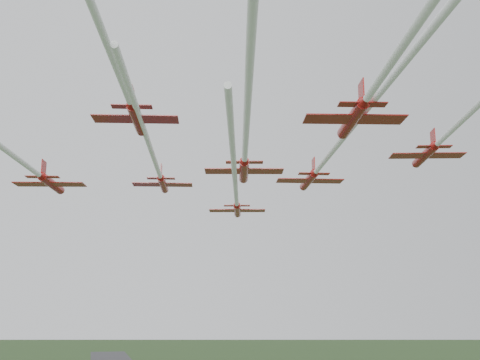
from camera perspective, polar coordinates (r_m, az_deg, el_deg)
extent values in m
cylinder|color=#AA1312|center=(101.10, -0.26, -2.85)|extent=(3.31, 8.98, 1.16)
cone|color=#AA1312|center=(106.46, -0.23, -3.34)|extent=(1.59, 2.12, 1.16)
cone|color=#AA1312|center=(96.06, -0.30, -2.34)|extent=(1.33, 1.48, 1.05)
ellipsoid|color=black|center=(103.25, -0.25, -2.82)|extent=(0.67, 1.08, 0.34)
cube|color=#AA1312|center=(100.23, -0.27, -2.92)|extent=(9.67, 4.93, 0.11)
cube|color=#AA1312|center=(97.05, -0.30, -2.44)|extent=(4.40, 2.26, 0.08)
cube|color=#AA1312|center=(97.47, -0.29, -1.79)|extent=(0.57, 1.87, 2.11)
cylinder|color=silver|center=(70.54, -0.59, 1.37)|extent=(13.06, 49.60, 0.63)
cylinder|color=#AA1312|center=(91.34, -7.31, -0.39)|extent=(2.68, 8.62, 1.11)
cone|color=#AA1312|center=(96.41, -7.09, -1.04)|extent=(1.43, 1.99, 1.11)
cone|color=#AA1312|center=(86.58, -7.55, 0.29)|extent=(1.21, 1.37, 1.01)
ellipsoid|color=black|center=(93.39, -7.22, -0.41)|extent=(0.59, 1.02, 0.32)
cube|color=#AA1312|center=(90.50, -7.35, -0.44)|extent=(9.20, 4.22, 0.10)
cube|color=#AA1312|center=(87.52, -7.50, 0.15)|extent=(4.18, 1.93, 0.08)
cube|color=#AA1312|center=(87.96, -7.47, 0.83)|extent=(0.43, 1.80, 2.02)
cylinder|color=silver|center=(65.35, -9.03, 4.53)|extent=(8.55, 42.33, 0.60)
cylinder|color=#AA1312|center=(86.83, 6.52, -0.03)|extent=(2.73, 9.11, 1.17)
cone|color=#AA1312|center=(92.11, 5.93, -0.77)|extent=(1.49, 2.09, 1.17)
cone|color=#AA1312|center=(81.88, 7.15, 0.75)|extent=(1.27, 1.44, 1.06)
ellipsoid|color=black|center=(88.97, 6.28, -0.06)|extent=(0.62, 1.07, 0.34)
cube|color=#AA1312|center=(85.95, 6.63, -0.08)|extent=(9.70, 4.36, 0.11)
cube|color=#AA1312|center=(82.85, 7.02, 0.59)|extent=(4.41, 2.00, 0.09)
cube|color=#AA1312|center=(83.32, 6.97, 1.34)|extent=(0.44, 1.90, 2.13)
cylinder|color=silver|center=(57.64, 11.92, 6.59)|extent=(9.45, 49.90, 0.64)
cylinder|color=#AA1312|center=(78.03, -17.43, -0.34)|extent=(2.80, 8.28, 1.07)
cone|color=#AA1312|center=(82.74, -16.50, -1.07)|extent=(1.41, 1.93, 1.07)
cone|color=#AA1312|center=(73.64, -18.42, 0.44)|extent=(1.20, 1.34, 0.97)
ellipsoid|color=black|center=(79.93, -17.04, -0.36)|extent=(0.59, 0.99, 0.31)
cube|color=#AA1312|center=(77.26, -17.60, -0.39)|extent=(8.87, 4.28, 0.10)
cube|color=#AA1312|center=(74.49, -18.22, 0.28)|extent=(4.04, 1.96, 0.08)
cube|color=#AA1312|center=(74.91, -18.12, 1.04)|extent=(0.47, 1.73, 1.94)
cylinder|color=#AA1312|center=(75.49, 0.38, 0.89)|extent=(3.34, 9.39, 1.21)
cone|color=#AA1312|center=(81.02, 0.33, -0.04)|extent=(1.64, 2.21, 1.21)
cone|color=#AA1312|center=(70.30, 0.43, 1.91)|extent=(1.38, 1.54, 1.10)
ellipsoid|color=black|center=(77.74, 0.36, 0.83)|extent=(0.69, 1.13, 0.35)
cube|color=#AA1312|center=(74.57, 0.39, 0.85)|extent=(10.10, 5.02, 0.11)
cube|color=#AA1312|center=(71.32, 0.42, 1.70)|extent=(4.59, 2.30, 0.09)
cube|color=#AA1312|center=(71.84, 0.42, 2.59)|extent=(0.56, 1.96, 2.20)
cylinder|color=silver|center=(50.02, 0.76, 7.91)|extent=(10.14, 40.27, 0.66)
cylinder|color=#AA1312|center=(78.46, 17.14, 2.25)|extent=(3.37, 8.61, 1.12)
cone|color=#AA1312|center=(83.35, 16.21, 1.34)|extent=(1.56, 2.06, 1.12)
cone|color=#AA1312|center=(73.90, 18.12, 3.22)|extent=(1.30, 1.44, 1.01)
ellipsoid|color=black|center=(80.45, 16.74, 2.17)|extent=(0.67, 1.04, 0.32)
cube|color=#AA1312|center=(77.64, 17.30, 2.23)|extent=(9.31, 4.91, 0.10)
cube|color=#AA1312|center=(74.79, 17.92, 3.02)|extent=(4.24, 2.25, 0.08)
cube|color=#AA1312|center=(75.27, 17.82, 3.80)|extent=(0.58, 1.79, 2.03)
cylinder|color=#AA1312|center=(61.85, -9.76, 5.70)|extent=(2.63, 8.27, 1.06)
cone|color=#AA1312|center=(66.56, -9.24, 4.36)|extent=(1.38, 1.91, 1.06)
cone|color=#AA1312|center=(57.45, -10.34, 7.16)|extent=(1.17, 1.33, 0.97)
ellipsoid|color=black|center=(63.79, -9.54, 5.49)|extent=(0.58, 0.98, 0.31)
cube|color=#AA1312|center=(61.05, -9.86, 5.71)|extent=(8.84, 4.11, 0.10)
cube|color=#AA1312|center=(58.31, -10.22, 6.86)|extent=(4.02, 1.89, 0.08)
cube|color=#AA1312|center=(58.85, -10.15, 7.77)|extent=(0.43, 1.73, 1.93)
cylinder|color=#AA1312|center=(59.09, 10.61, 5.68)|extent=(3.06, 9.26, 1.19)
cone|color=#AA1312|center=(64.30, 9.56, 4.13)|extent=(1.57, 2.15, 1.19)
cone|color=#AA1312|center=(54.25, 11.78, 7.40)|extent=(1.33, 1.50, 1.08)
ellipsoid|color=black|center=(61.24, 10.16, 5.43)|extent=(0.66, 1.10, 0.35)
cube|color=#AA1312|center=(58.20, 10.80, 5.69)|extent=(9.91, 4.72, 0.11)
cube|color=#AA1312|center=(55.19, 11.54, 7.04)|extent=(4.51, 2.16, 0.09)
cube|color=#AA1312|center=(55.79, 11.43, 8.12)|extent=(0.51, 1.93, 2.17)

